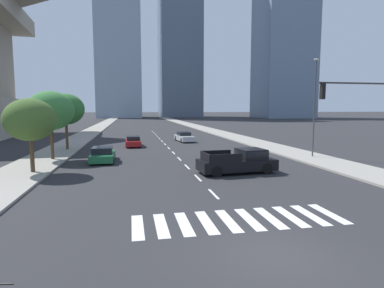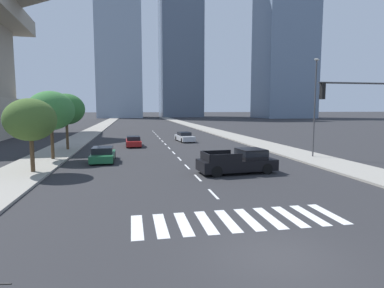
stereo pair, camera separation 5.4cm
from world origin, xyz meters
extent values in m
plane|color=#28282B|center=(0.00, 0.00, 0.00)|extent=(800.00, 800.00, 0.00)
cube|color=gray|center=(11.74, 30.00, 0.07)|extent=(4.00, 260.00, 0.15)
cube|color=gray|center=(-11.74, 30.00, 0.07)|extent=(4.00, 260.00, 0.15)
cube|color=silver|center=(-4.05, 3.24, 0.00)|extent=(0.45, 2.64, 0.01)
cube|color=silver|center=(-3.15, 3.24, 0.00)|extent=(0.45, 2.64, 0.01)
cube|color=silver|center=(-2.25, 3.24, 0.00)|extent=(0.45, 2.64, 0.01)
cube|color=silver|center=(-1.35, 3.24, 0.00)|extent=(0.45, 2.64, 0.01)
cube|color=silver|center=(-0.45, 3.24, 0.00)|extent=(0.45, 2.64, 0.01)
cube|color=silver|center=(0.45, 3.24, 0.00)|extent=(0.45, 2.64, 0.01)
cube|color=silver|center=(1.35, 3.24, 0.00)|extent=(0.45, 2.64, 0.01)
cube|color=silver|center=(2.25, 3.24, 0.00)|extent=(0.45, 2.64, 0.01)
cube|color=silver|center=(3.15, 3.24, 0.00)|extent=(0.45, 2.64, 0.01)
cube|color=silver|center=(4.05, 3.24, 0.00)|extent=(0.45, 2.64, 0.01)
cube|color=silver|center=(0.00, 7.24, 0.00)|extent=(0.14, 2.00, 0.01)
cube|color=silver|center=(0.00, 11.24, 0.00)|extent=(0.14, 2.00, 0.01)
cube|color=silver|center=(0.00, 15.24, 0.00)|extent=(0.14, 2.00, 0.01)
cube|color=silver|center=(0.00, 19.24, 0.00)|extent=(0.14, 2.00, 0.01)
cube|color=silver|center=(0.00, 23.24, 0.00)|extent=(0.14, 2.00, 0.01)
cube|color=silver|center=(0.00, 27.24, 0.00)|extent=(0.14, 2.00, 0.01)
cube|color=silver|center=(0.00, 31.24, 0.00)|extent=(0.14, 2.00, 0.01)
cube|color=silver|center=(0.00, 35.24, 0.00)|extent=(0.14, 2.00, 0.01)
cube|color=silver|center=(0.00, 39.24, 0.00)|extent=(0.14, 2.00, 0.01)
cube|color=silver|center=(0.00, 43.24, 0.00)|extent=(0.14, 2.00, 0.01)
cube|color=silver|center=(0.00, 47.24, 0.00)|extent=(0.14, 2.00, 0.01)
cube|color=silver|center=(0.00, 51.24, 0.00)|extent=(0.14, 2.00, 0.01)
cube|color=silver|center=(0.00, 55.24, 0.00)|extent=(0.14, 2.00, 0.01)
cube|color=black|center=(3.00, 12.28, 0.59)|extent=(5.55, 2.54, 0.75)
cube|color=black|center=(4.07, 12.37, 1.32)|extent=(1.88, 2.06, 0.70)
cube|color=black|center=(4.07, 12.37, 1.40)|extent=(1.90, 2.11, 0.39)
cube|color=black|center=(1.73, 13.18, 1.25)|extent=(2.26, 0.27, 0.55)
cube|color=black|center=(1.90, 11.18, 1.25)|extent=(2.26, 0.27, 0.55)
cube|color=black|center=(0.69, 12.08, 1.25)|extent=(0.25, 2.01, 0.55)
cylinder|color=black|center=(4.75, 13.37, 0.38)|extent=(0.78, 0.32, 0.76)
cylinder|color=black|center=(4.91, 11.49, 0.38)|extent=(0.78, 0.32, 0.76)
cylinder|color=black|center=(1.09, 13.06, 0.38)|extent=(0.78, 0.32, 0.76)
cylinder|color=black|center=(1.25, 11.19, 0.38)|extent=(0.78, 0.32, 0.76)
cube|color=#1E6038|center=(-6.61, 19.09, 0.45)|extent=(1.90, 4.47, 0.58)
cube|color=black|center=(-6.61, 18.87, 1.00)|extent=(1.66, 2.02, 0.53)
cylinder|color=black|center=(-7.47, 20.60, 0.32)|extent=(0.22, 0.64, 0.64)
cylinder|color=black|center=(-5.77, 20.61, 0.32)|extent=(0.22, 0.64, 0.64)
cylinder|color=black|center=(-7.46, 17.57, 0.32)|extent=(0.22, 0.64, 0.64)
cylinder|color=black|center=(-5.76, 17.58, 0.32)|extent=(0.22, 0.64, 0.64)
cube|color=maroon|center=(-3.98, 29.73, 0.45)|extent=(1.82, 4.45, 0.59)
cube|color=black|center=(-3.98, 29.51, 0.98)|extent=(1.55, 2.02, 0.47)
cylinder|color=black|center=(-4.79, 31.21, 0.32)|extent=(0.24, 0.65, 0.64)
cylinder|color=black|center=(-3.25, 31.25, 0.32)|extent=(0.24, 0.65, 0.64)
cylinder|color=black|center=(-4.71, 28.21, 0.32)|extent=(0.24, 0.65, 0.64)
cylinder|color=black|center=(-3.18, 28.25, 0.32)|extent=(0.24, 0.65, 0.64)
cube|color=#B7BABF|center=(2.95, 34.09, 0.49)|extent=(2.17, 4.85, 0.66)
cube|color=black|center=(2.93, 34.33, 1.04)|extent=(1.71, 2.26, 0.45)
cylinder|color=black|center=(3.88, 32.58, 0.32)|extent=(0.28, 0.66, 0.64)
cylinder|color=black|center=(2.35, 32.42, 0.32)|extent=(0.28, 0.66, 0.64)
cylinder|color=black|center=(3.56, 35.76, 0.32)|extent=(0.28, 0.66, 0.64)
cylinder|color=black|center=(2.03, 35.61, 0.32)|extent=(0.28, 0.66, 0.64)
cylinder|color=#333335|center=(8.36, 7.27, 5.90)|extent=(4.97, 0.10, 0.10)
cube|color=black|center=(6.12, 7.27, 5.45)|extent=(0.20, 0.28, 0.90)
sphere|color=red|center=(6.12, 7.27, 5.75)|extent=(0.18, 0.18, 0.18)
sphere|color=orange|center=(6.12, 7.27, 5.45)|extent=(0.18, 0.18, 0.18)
sphere|color=green|center=(6.12, 7.27, 5.15)|extent=(0.18, 0.18, 0.18)
cylinder|color=#3F3F42|center=(12.04, 17.46, 4.42)|extent=(0.12, 0.12, 8.55)
ellipsoid|color=beige|center=(12.04, 17.46, 8.80)|extent=(0.50, 0.24, 0.20)
cylinder|color=#4C3823|center=(-10.94, 14.69, 1.26)|extent=(0.28, 0.28, 2.22)
ellipsoid|color=#426028|center=(-10.94, 14.69, 3.74)|extent=(3.41, 3.41, 2.90)
cylinder|color=#4C3823|center=(-10.94, 20.45, 1.45)|extent=(0.28, 0.28, 2.59)
ellipsoid|color=#387538|center=(-10.94, 20.45, 4.32)|extent=(3.93, 3.93, 3.34)
cylinder|color=#4C3823|center=(-10.94, 27.01, 1.52)|extent=(0.28, 0.28, 2.74)
ellipsoid|color=#2D662D|center=(-10.94, 27.01, 4.43)|extent=(3.85, 3.85, 3.27)
cube|color=#8C9EB2|center=(-9.37, 157.41, 50.22)|extent=(21.35, 25.59, 100.44)
cube|color=slate|center=(22.43, 165.32, 49.07)|extent=(21.44, 24.77, 98.13)
cube|color=slate|center=(68.46, 135.93, 43.93)|extent=(24.17, 23.22, 87.86)
camera|label=1|loc=(-4.23, -8.61, 4.48)|focal=29.70mm
camera|label=2|loc=(-4.18, -8.62, 4.48)|focal=29.70mm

